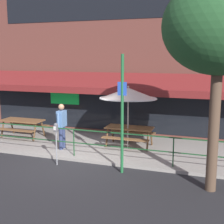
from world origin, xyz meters
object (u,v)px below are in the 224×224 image
parking_meter_far (56,131)px  street_tree_curbside (224,20)px  picnic_table_left (23,123)px  pedestrian_walking (62,124)px  picnic_table_centre (129,131)px  patio_umbrella_centre (128,94)px  street_sign_pole (122,113)px

parking_meter_far → street_tree_curbside: size_ratio=0.24×
picnic_table_left → pedestrian_walking: size_ratio=1.05×
parking_meter_far → street_tree_curbside: street_tree_curbside is taller
picnic_table_centre → parking_meter_far: (-1.75, -2.56, 0.44)m
patio_umbrella_centre → street_tree_curbside: bearing=-41.3°
picnic_table_left → pedestrian_walking: (2.43, -0.98, 0.35)m
street_sign_pole → pedestrian_walking: bearing=153.6°
pedestrian_walking → street_sign_pole: (2.80, -1.39, 0.81)m
street_sign_pole → street_tree_curbside: size_ratio=0.61×
street_sign_pole → picnic_table_left: bearing=155.6°
street_sign_pole → parking_meter_far: bearing=-178.7°
picnic_table_left → parking_meter_far: (2.99, -2.42, 0.44)m
patio_umbrella_centre → street_sign_pole: street_sign_pole is taller
pedestrian_walking → street_sign_pole: 3.22m
picnic_table_left → street_tree_curbside: bearing=-19.9°
picnic_table_centre → patio_umbrella_centre: bearing=-90.0°
picnic_table_left → patio_umbrella_centre: bearing=-0.7°
parking_meter_far → street_sign_pole: street_sign_pole is taller
parking_meter_far → street_tree_curbside: (4.95, -0.45, 3.26)m
pedestrian_walking → street_tree_curbside: (5.51, -1.89, 3.35)m
picnic_table_centre → street_tree_curbside: size_ratio=0.30×
patio_umbrella_centre → street_tree_curbside: 4.81m
picnic_table_centre → street_tree_curbside: 5.75m
patio_umbrella_centre → street_sign_pole: bearing=-78.1°
picnic_table_centre → pedestrian_walking: 2.59m
patio_umbrella_centre → pedestrian_walking: patio_umbrella_centre is taller
picnic_table_centre → parking_meter_far: bearing=-124.3°
picnic_table_left → street_tree_curbside: 9.22m
picnic_table_centre → street_tree_curbside: street_tree_curbside is taller
picnic_table_centre → patio_umbrella_centre: (0.00, -0.20, 1.47)m
pedestrian_walking → street_sign_pole: bearing=-26.4°
patio_umbrella_centre → street_tree_curbside: size_ratio=0.40×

